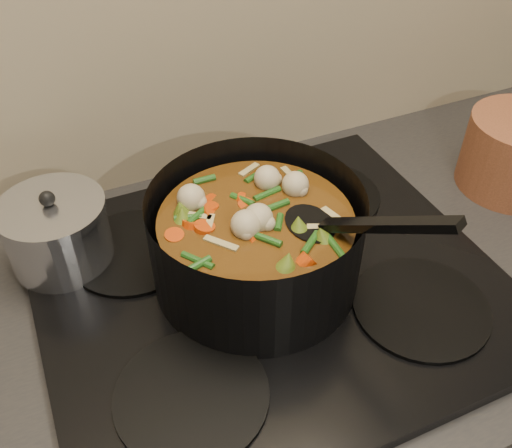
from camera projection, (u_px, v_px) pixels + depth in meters
name	position (u px, v px, depth m)	size (l,w,h in m)	color
counter	(266.00, 446.00, 1.11)	(2.64, 0.64, 0.91)	brown
stovetop	(269.00, 283.00, 0.80)	(0.62, 0.54, 0.03)	black
stockpot	(256.00, 242.00, 0.75)	(0.34, 0.37, 0.21)	black
saucepan	(57.00, 232.00, 0.79)	(0.15, 0.15, 0.12)	silver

